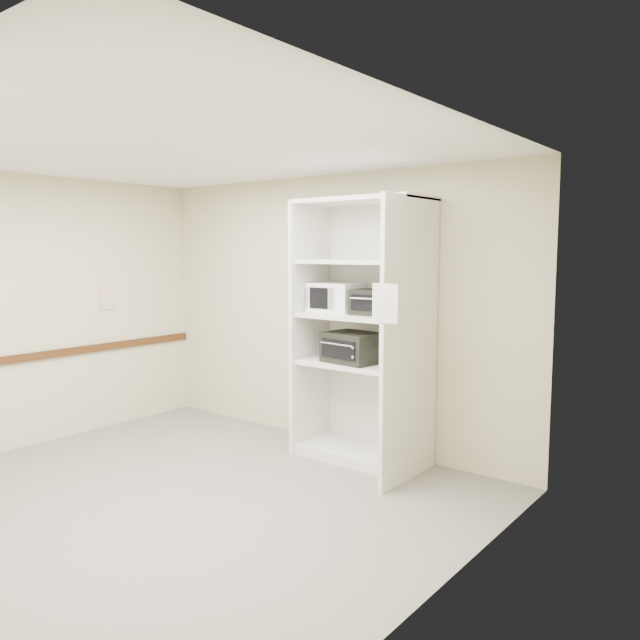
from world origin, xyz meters
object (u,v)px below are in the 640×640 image
Objects in this scene: toaster_oven_upper at (375,302)px; toaster_oven_lower at (353,347)px; shelving_unit at (367,341)px; microwave at (336,297)px.

toaster_oven_upper is 0.80× the size of toaster_oven_lower.
shelving_unit reaches higher than toaster_oven_upper.
toaster_oven_upper is (0.08, 0.03, 0.35)m from shelving_unit.
shelving_unit reaches higher than microwave.
toaster_oven_upper is at bearing 19.48° from shelving_unit.
shelving_unit is 0.54m from microwave.
shelving_unit is 5.27× the size of microwave.
shelving_unit is 6.04× the size of toaster_oven_upper.
shelving_unit is at bearing -6.72° from microwave.
toaster_oven_lower is (0.26, -0.08, -0.45)m from microwave.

